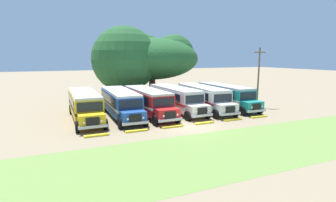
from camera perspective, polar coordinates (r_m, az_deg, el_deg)
The scene contains 16 objects.
ground_plane at distance 24.54m, azimuth 4.99°, elevation -5.56°, with size 220.00×220.00×0.00m, color #937F60.
foreground_grass_strip at distance 19.43m, azimuth 14.20°, elevation -9.91°, with size 80.00×8.38×0.01m, color olive.
parked_bus_slot_0 at distance 28.34m, azimuth -17.53°, elevation -0.66°, with size 2.71×10.84×2.82m.
parked_bus_slot_1 at distance 28.70m, azimuth -10.17°, elevation -0.24°, with size 2.84×10.86×2.82m.
parked_bus_slot_2 at distance 29.40m, azimuth -4.39°, elevation 0.12°, with size 2.96×10.88×2.82m.
parked_bus_slot_3 at distance 31.16m, azimuth 1.64°, elevation 0.68°, with size 3.04×10.89×2.82m.
parked_bus_slot_4 at distance 32.35m, azimuth 7.62°, elevation 0.92°, with size 3.11×10.90×2.82m.
parked_bus_slot_5 at distance 34.32m, azimuth 12.30°, elevation 1.28°, with size 2.81×10.86×2.82m.
curb_wheelstop_0 at distance 22.35m, azimuth -15.16°, elevation -7.18°, with size 2.00×0.36×0.15m, color yellow.
curb_wheelstop_1 at distance 23.05m, azimuth -6.79°, elevation -6.40°, with size 2.00×0.36×0.15m, color yellow.
curb_wheelstop_2 at distance 24.20m, azimuth 0.92°, elevation -5.56°, with size 2.00×0.36×0.15m, color yellow.
curb_wheelstop_3 at distance 25.75m, azimuth 7.79°, elevation -4.72°, with size 2.00×0.36×0.15m, color yellow.
curb_wheelstop_4 at distance 27.62m, azimuth 13.79°, elevation -3.93°, with size 2.00×0.36×0.15m, color yellow.
curb_wheelstop_5 at distance 29.76m, azimuth 18.97°, elevation -3.22°, with size 2.00×0.36×0.15m, color yellow.
broad_shade_tree at distance 43.68m, azimuth -4.89°, elevation 9.21°, with size 18.27×15.58×10.90m.
utility_pole at distance 35.50m, azimuth 18.93°, elevation 5.20°, with size 1.80×0.20×7.52m.
Camera 1 is at (-11.44, -20.75, 6.37)m, focal length 28.26 mm.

